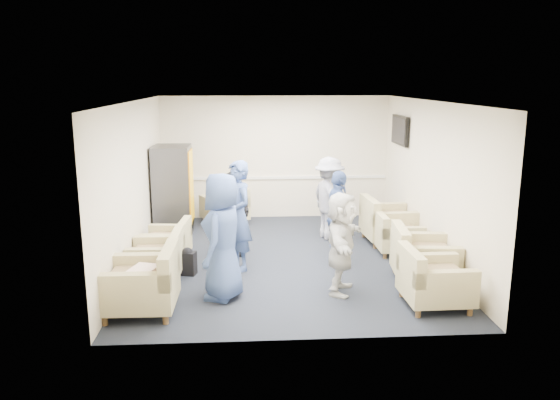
{
  "coord_description": "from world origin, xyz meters",
  "views": [
    {
      "loc": [
        -0.66,
        -8.99,
        3.05
      ],
      "look_at": [
        -0.08,
        0.2,
        1.01
      ],
      "focal_mm": 35.0,
      "sensor_mm": 36.0,
      "label": 1
    }
  ],
  "objects": [
    {
      "name": "armchair_right_near",
      "position": [
        1.85,
        -2.11,
        0.35
      ],
      "size": [
        0.88,
        0.88,
        0.69
      ],
      "rotation": [
        0.0,
        0.0,
        1.59
      ],
      "color": "tan",
      "rests_on": "floor"
    },
    {
      "name": "vending_machine",
      "position": [
        -2.09,
        1.67,
        0.89
      ],
      "size": [
        0.73,
        0.85,
        1.79
      ],
      "color": "#4A4B52",
      "rests_on": "floor"
    },
    {
      "name": "armchair_right_far",
      "position": [
        1.99,
        0.9,
        0.37
      ],
      "size": [
        0.98,
        0.98,
        0.73
      ],
      "rotation": [
        0.0,
        0.0,
        1.64
      ],
      "color": "tan",
      "rests_on": "floor"
    },
    {
      "name": "ceiling",
      "position": [
        0.0,
        0.0,
        2.7
      ],
      "size": [
        6.0,
        6.0,
        0.0
      ],
      "primitive_type": "plane",
      "rotation": [
        3.14,
        0.0,
        0.0
      ],
      "color": "silver",
      "rests_on": "back_wall"
    },
    {
      "name": "armchair_corner",
      "position": [
        -1.1,
        2.43,
        0.33
      ],
      "size": [
        1.12,
        1.12,
        0.66
      ],
      "rotation": [
        0.0,
        0.0,
        3.64
      ],
      "color": "tan",
      "rests_on": "floor"
    },
    {
      "name": "floor",
      "position": [
        0.0,
        0.0,
        0.0
      ],
      "size": [
        6.0,
        6.0,
        0.0
      ],
      "primitive_type": "plane",
      "color": "black",
      "rests_on": "ground"
    },
    {
      "name": "pillow",
      "position": [
        -2.03,
        -2.07,
        0.56
      ],
      "size": [
        0.42,
        0.49,
        0.12
      ],
      "primitive_type": "cube",
      "rotation": [
        0.0,
        0.0,
        -1.86
      ],
      "color": "white",
      "rests_on": "armchair_left_near"
    },
    {
      "name": "person_front_right",
      "position": [
        0.7,
        -1.54,
        0.75
      ],
      "size": [
        0.83,
        1.46,
        1.5
      ],
      "primitive_type": "imported",
      "rotation": [
        0.0,
        0.0,
        1.27
      ],
      "color": "silver",
      "rests_on": "floor"
    },
    {
      "name": "armchair_right_midfar",
      "position": [
        1.99,
        0.23,
        0.31
      ],
      "size": [
        0.77,
        0.77,
        0.62
      ],
      "rotation": [
        0.0,
        0.0,
        1.57
      ],
      "color": "tan",
      "rests_on": "floor"
    },
    {
      "name": "left_wall",
      "position": [
        -2.5,
        0.0,
        1.35
      ],
      "size": [
        0.02,
        6.0,
        2.7
      ],
      "primitive_type": "cube",
      "color": "beige",
      "rests_on": "floor"
    },
    {
      "name": "backpack",
      "position": [
        -1.61,
        -0.66,
        0.23
      ],
      "size": [
        0.3,
        0.24,
        0.45
      ],
      "rotation": [
        0.0,
        0.0,
        -0.25
      ],
      "color": "black",
      "rests_on": "floor"
    },
    {
      "name": "person_mid_right",
      "position": [
        0.87,
        -0.23,
        0.79
      ],
      "size": [
        0.44,
        0.95,
        1.58
      ],
      "primitive_type": "imported",
      "rotation": [
        0.0,
        0.0,
        1.63
      ],
      "color": "#3C5490",
      "rests_on": "floor"
    },
    {
      "name": "chair_rail",
      "position": [
        0.0,
        2.98,
        0.9
      ],
      "size": [
        4.98,
        0.04,
        0.06
      ],
      "primitive_type": "cube",
      "color": "silver",
      "rests_on": "back_wall"
    },
    {
      "name": "armchair_left_mid",
      "position": [
        -2.03,
        -0.77,
        0.32
      ],
      "size": [
        0.81,
        0.81,
        0.64
      ],
      "rotation": [
        0.0,
        0.0,
        -1.59
      ],
      "color": "tan",
      "rests_on": "floor"
    },
    {
      "name": "front_wall",
      "position": [
        0.0,
        -3.0,
        1.35
      ],
      "size": [
        5.0,
        0.02,
        2.7
      ],
      "primitive_type": "cube",
      "color": "beige",
      "rests_on": "floor"
    },
    {
      "name": "person_front_left",
      "position": [
        -1.0,
        -1.62,
        0.9
      ],
      "size": [
        0.8,
        1.01,
        1.8
      ],
      "primitive_type": "imported",
      "rotation": [
        0.0,
        0.0,
        -1.87
      ],
      "color": "#3C5490",
      "rests_on": "floor"
    },
    {
      "name": "person_back_right",
      "position": [
        0.94,
        1.21,
        0.8
      ],
      "size": [
        0.88,
        1.17,
        1.6
      ],
      "primitive_type": "imported",
      "rotation": [
        0.0,
        0.0,
        1.88
      ],
      "color": "beige",
      "rests_on": "floor"
    },
    {
      "name": "person_mid_left",
      "position": [
        -0.8,
        -0.44,
        0.9
      ],
      "size": [
        0.67,
        0.78,
        1.79
      ],
      "primitive_type": "imported",
      "rotation": [
        0.0,
        0.0,
        -1.11
      ],
      "color": "#3C5490",
      "rests_on": "floor"
    },
    {
      "name": "armchair_left_near",
      "position": [
        -2.02,
        -2.07,
        0.38
      ],
      "size": [
        0.95,
        0.95,
        0.75
      ],
      "rotation": [
        0.0,
        0.0,
        -1.58
      ],
      "color": "tan",
      "rests_on": "floor"
    },
    {
      "name": "armchair_right_midnear",
      "position": [
        2.0,
        -1.18,
        0.36
      ],
      "size": [
        1.0,
        1.0,
        0.73
      ],
      "rotation": [
        0.0,
        0.0,
        1.47
      ],
      "color": "tan",
      "rests_on": "floor"
    },
    {
      "name": "tv",
      "position": [
        2.44,
        1.8,
        2.05
      ],
      "size": [
        0.1,
        1.0,
        0.58
      ],
      "color": "black",
      "rests_on": "right_wall"
    },
    {
      "name": "person_back_left",
      "position": [
        -0.89,
        0.29,
        0.74
      ],
      "size": [
        0.91,
        0.89,
        1.48
      ],
      "primitive_type": "imported",
      "rotation": [
        0.0,
        0.0,
        -0.72
      ],
      "color": "black",
      "rests_on": "floor"
    },
    {
      "name": "back_wall",
      "position": [
        0.0,
        3.0,
        1.35
      ],
      "size": [
        5.0,
        0.02,
        2.7
      ],
      "primitive_type": "cube",
      "color": "beige",
      "rests_on": "floor"
    },
    {
      "name": "armchair_left_far",
      "position": [
        -1.98,
        0.07,
        0.3
      ],
      "size": [
        0.81,
        0.81,
        0.6
      ],
      "rotation": [
        0.0,
        0.0,
        -1.66
      ],
      "color": "tan",
      "rests_on": "floor"
    },
    {
      "name": "right_wall",
      "position": [
        2.5,
        0.0,
        1.35
      ],
      "size": [
        0.02,
        6.0,
        2.7
      ],
      "primitive_type": "cube",
      "color": "beige",
      "rests_on": "floor"
    }
  ]
}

